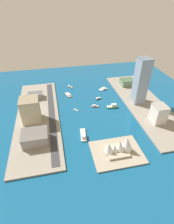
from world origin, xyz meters
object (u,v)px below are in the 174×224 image
object	(u,v)px
terminal_long_green	(127,82)
taxi_yellow_cab	(55,121)
office_block_beige	(31,110)
opera_landmark	(119,146)
ferry_white_commuter	(83,135)
yacht_sleek_gray	(70,87)
warehouse_low_gray	(35,96)
patrol_launch_navy	(98,98)
tugboat_red	(95,106)
carpark_squat_concrete	(35,137)
van_white	(48,98)
barge_flat_brown	(68,95)
sailboat_small_white	(76,110)
hotel_broad_white	(159,114)
tower_tall_glass	(141,81)
catamaran_blue	(103,89)
traffic_light_waterfront	(56,118)
ferry_green_doubledeck	(112,106)

from	to	relation	value
terminal_long_green	taxi_yellow_cab	bearing A→B (deg)	30.93
office_block_beige	terminal_long_green	distance (m)	221.31
opera_landmark	ferry_white_commuter	bearing A→B (deg)	-45.43
yacht_sleek_gray	warehouse_low_gray	size ratio (longest dim) A/B	0.45
yacht_sleek_gray	patrol_launch_navy	world-z (taller)	patrol_launch_navy
ferry_white_commuter	tugboat_red	size ratio (longest dim) A/B	2.08
carpark_squat_concrete	opera_landmark	xyz separation A→B (m)	(-108.08, 41.04, 0.97)
tugboat_red	van_white	size ratio (longest dim) A/B	2.89
barge_flat_brown	patrol_launch_navy	bearing A→B (deg)	154.02
sailboat_small_white	van_white	size ratio (longest dim) A/B	2.68
sailboat_small_white	patrol_launch_navy	xyz separation A→B (m)	(-49.46, -29.00, 0.68)
hotel_broad_white	opera_landmark	xyz separation A→B (m)	(83.49, 48.23, -5.70)
sailboat_small_white	warehouse_low_gray	size ratio (longest dim) A/B	0.47
carpark_squat_concrete	tower_tall_glass	bearing A→B (deg)	-159.50
catamaran_blue	office_block_beige	bearing A→B (deg)	29.43
barge_flat_brown	carpark_squat_concrete	distance (m)	139.57
tugboat_red	patrol_launch_navy	bearing A→B (deg)	-117.72
office_block_beige	van_white	size ratio (longest dim) A/B	8.23
barge_flat_brown	tower_tall_glass	distance (m)	144.01
catamaran_blue	taxi_yellow_cab	distance (m)	143.16
sailboat_small_white	patrol_launch_navy	distance (m)	57.34
office_block_beige	taxi_yellow_cab	bearing A→B (deg)	162.82
patrol_launch_navy	taxi_yellow_cab	bearing A→B (deg)	32.53
yacht_sleek_gray	terminal_long_green	xyz separation A→B (m)	(-126.32, 18.69, 7.55)
catamaran_blue	sailboat_small_white	world-z (taller)	sailboat_small_white
taxi_yellow_cab	ferry_white_commuter	bearing A→B (deg)	133.08
van_white	tower_tall_glass	bearing A→B (deg)	164.45
terminal_long_green	barge_flat_brown	bearing A→B (deg)	6.83
carpark_squat_concrete	opera_landmark	distance (m)	115.62
barge_flat_brown	traffic_light_waterfront	bearing A→B (deg)	70.18
warehouse_low_gray	carpark_squat_concrete	world-z (taller)	carpark_squat_concrete
taxi_yellow_cab	tugboat_red	bearing A→B (deg)	-157.53
patrol_launch_navy	traffic_light_waterfront	bearing A→B (deg)	32.47
tower_tall_glass	taxi_yellow_cab	bearing A→B (deg)	10.27
yacht_sleek_gray	office_block_beige	xyz separation A→B (m)	(75.83, 107.71, 21.24)
office_block_beige	traffic_light_waterfront	xyz separation A→B (m)	(-37.85, 9.18, -15.72)
traffic_light_waterfront	opera_landmark	world-z (taller)	opera_landmark
tower_tall_glass	warehouse_low_gray	size ratio (longest dim) A/B	3.03
tower_tall_glass	terminal_long_green	xyz separation A→B (m)	(-8.82, -71.32, -35.52)
carpark_squat_concrete	van_white	world-z (taller)	carpark_squat_concrete
ferry_green_doubledeck	tower_tall_glass	size ratio (longest dim) A/B	0.26
sailboat_small_white	traffic_light_waterfront	distance (m)	44.92
catamaran_blue	hotel_broad_white	size ratio (longest dim) A/B	0.70
tower_tall_glass	carpark_squat_concrete	bearing A→B (deg)	20.50
tower_tall_glass	warehouse_low_gray	bearing A→B (deg)	-15.87
yacht_sleek_gray	tugboat_red	xyz separation A→B (m)	(-34.58, 87.58, 0.28)
ferry_white_commuter	warehouse_low_gray	distance (m)	143.48
carpark_squat_concrete	traffic_light_waterfront	world-z (taller)	carpark_squat_concrete
yacht_sleek_gray	carpark_squat_concrete	distance (m)	174.67
ferry_white_commuter	barge_flat_brown	xyz separation A→B (m)	(6.95, -125.57, -1.06)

